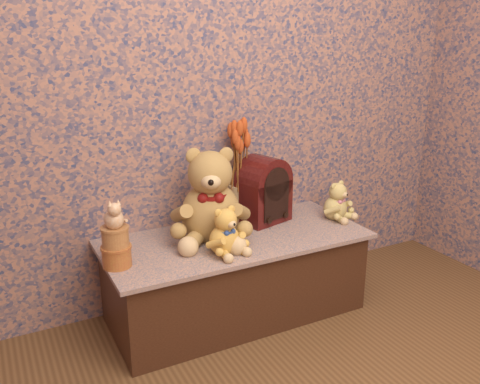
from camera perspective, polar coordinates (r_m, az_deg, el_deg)
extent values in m
cube|color=navy|center=(2.52, -3.60, 16.23)|extent=(3.00, 0.10, 2.60)
cube|color=#374C71|center=(2.54, -0.53, -9.36)|extent=(1.27, 0.58, 0.41)
cylinder|color=tan|center=(2.63, -0.05, -1.18)|extent=(0.15, 0.15, 0.19)
cylinder|color=#BE8F37|center=(2.20, -13.67, -7.05)|extent=(0.15, 0.15, 0.09)
cylinder|color=tan|center=(2.17, -13.84, -4.96)|extent=(0.13, 0.13, 0.09)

